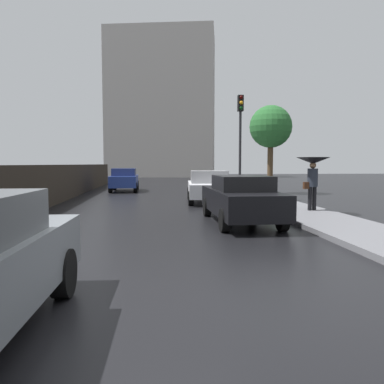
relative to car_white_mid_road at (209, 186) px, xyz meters
name	(u,v)px	position (x,y,z in m)	size (l,w,h in m)	color
ground	(153,302)	(-2.50, -12.44, -0.74)	(120.00, 120.00, 0.00)	black
car_white_mid_road	(209,186)	(0.00, 0.00, 0.00)	(2.16, 4.46, 1.45)	silver
car_black_far_ahead	(240,198)	(0.07, -6.17, 0.00)	(1.80, 4.61, 1.42)	black
car_blue_behind_camera	(124,179)	(-4.42, 7.43, 0.03)	(1.76, 4.06, 1.48)	navy
pedestrian_with_umbrella_near	(313,167)	(3.01, -4.51, 0.92)	(1.14, 1.14, 1.85)	black
traffic_light	(240,128)	(1.60, 0.61, 2.73)	(0.26, 0.39, 4.86)	black
street_tree_near	(271,127)	(4.32, 4.56, 3.15)	(2.47, 2.47, 5.18)	#4C3823
distant_tower	(162,106)	(-1.37, 35.66, 9.01)	(15.44, 10.45, 19.49)	#9E9993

